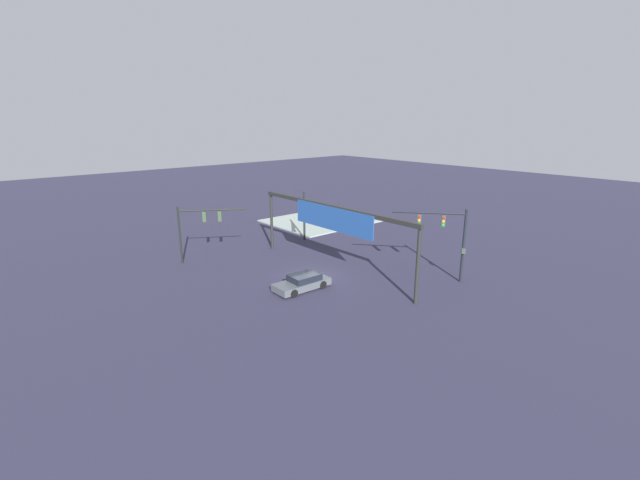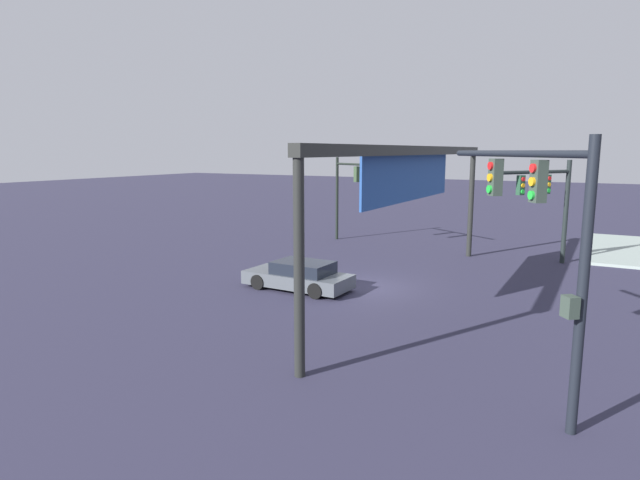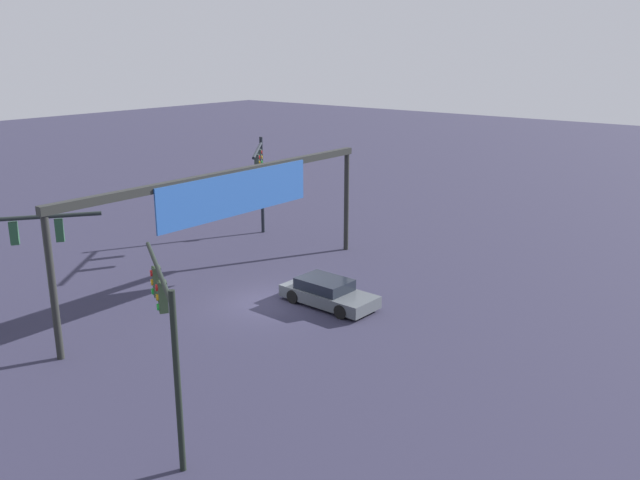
# 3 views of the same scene
# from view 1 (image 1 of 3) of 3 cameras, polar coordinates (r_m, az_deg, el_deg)

# --- Properties ---
(ground_plane) EXTENTS (176.11, 176.11, 0.00)m
(ground_plane) POSITION_cam_1_polar(r_m,az_deg,el_deg) (36.82, -1.13, -4.93)
(ground_plane) COLOR #2B293F
(sidewalk_corner) EXTENTS (10.86, 12.52, 0.15)m
(sidewalk_corner) POSITION_cam_1_polar(r_m,az_deg,el_deg) (56.59, 0.06, 2.57)
(sidewalk_corner) COLOR #91A099
(sidewalk_corner) RESTS_ON ground
(traffic_signal_near_corner) EXTENTS (3.25, 5.22, 5.35)m
(traffic_signal_near_corner) POSITION_cam_1_polar(r_m,az_deg,el_deg) (41.04, -15.59, 2.28)
(traffic_signal_near_corner) COLOR black
(traffic_signal_near_corner) RESTS_ON ground
(traffic_signal_opposite_side) EXTENTS (4.17, 3.09, 5.31)m
(traffic_signal_opposite_side) POSITION_cam_1_polar(r_m,az_deg,el_deg) (46.03, -2.01, 3.94)
(traffic_signal_opposite_side) COLOR black
(traffic_signal_opposite_side) RESTS_ON ground
(traffic_signal_cross_street) EXTENTS (4.88, 3.87, 6.08)m
(traffic_signal_cross_street) POSITION_cam_1_polar(r_m,az_deg,el_deg) (36.26, 16.33, 1.08)
(traffic_signal_cross_street) COLOR black
(traffic_signal_cross_street) RESTS_ON ground
(overhead_sign_gantry) EXTENTS (18.58, 0.43, 5.95)m
(overhead_sign_gantry) POSITION_cam_1_polar(r_m,az_deg,el_deg) (36.74, 1.59, 3.03)
(overhead_sign_gantry) COLOR black
(overhead_sign_gantry) RESTS_ON ground
(sedan_car_approaching) EXTENTS (2.10, 4.60, 1.21)m
(sedan_car_approaching) POSITION_cam_1_polar(r_m,az_deg,el_deg) (34.16, -2.33, -5.60)
(sedan_car_approaching) COLOR #4C5157
(sedan_car_approaching) RESTS_ON ground
(fire_hydrant_on_curb) EXTENTS (0.33, 0.22, 0.71)m
(fire_hydrant_on_curb) POSITION_cam_1_polar(r_m,az_deg,el_deg) (57.76, -0.85, 3.25)
(fire_hydrant_on_curb) COLOR gold
(fire_hydrant_on_curb) RESTS_ON sidewalk_corner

